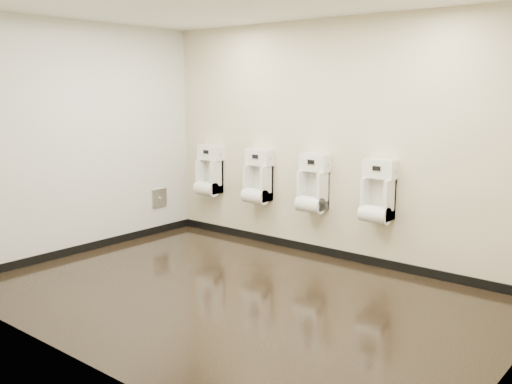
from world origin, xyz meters
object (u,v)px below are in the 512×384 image
(urinal_0, at_px, (209,174))
(urinal_2, at_px, (313,188))
(urinal_3, at_px, (378,196))
(access_panel, at_px, (159,198))
(urinal_1, at_px, (258,181))

(urinal_0, xyz_separation_m, urinal_2, (1.72, 0.00, 0.00))
(urinal_2, xyz_separation_m, urinal_3, (0.85, 0.00, 0.00))
(access_panel, relative_size, urinal_3, 0.36)
(urinal_3, bearing_deg, urinal_2, 180.00)
(access_panel, distance_m, urinal_1, 1.53)
(urinal_2, bearing_deg, access_panel, -169.34)
(urinal_1, bearing_deg, urinal_3, 0.00)
(urinal_1, bearing_deg, urinal_2, 0.00)
(access_panel, xyz_separation_m, urinal_2, (2.28, 0.43, 0.34))
(urinal_0, bearing_deg, urinal_2, 0.00)
(access_panel, height_order, urinal_0, urinal_0)
(urinal_0, xyz_separation_m, urinal_1, (0.87, 0.00, 0.00))
(urinal_1, relative_size, urinal_3, 1.00)
(access_panel, xyz_separation_m, urinal_1, (1.43, 0.43, 0.34))
(access_panel, xyz_separation_m, urinal_0, (0.56, 0.43, 0.34))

